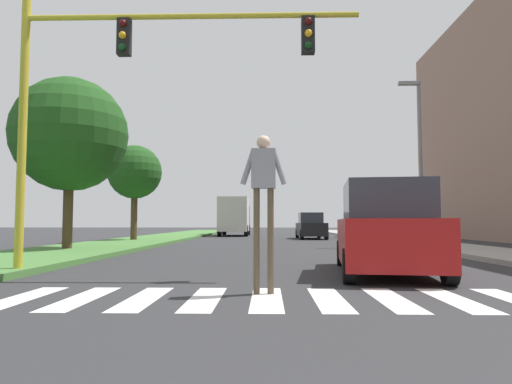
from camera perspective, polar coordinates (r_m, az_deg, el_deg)
ground_plane at (r=29.32m, az=1.41°, el=-5.92°), size 140.00×140.00×0.00m
crosswalk at (r=6.89m, az=1.33°, el=-13.00°), size 7.65×2.20×0.01m
median_strip at (r=28.23m, az=-13.16°, el=-5.76°), size 4.26×64.00×0.15m
tree_mid at (r=18.97m, az=-21.91°, el=6.55°), size 4.29×4.29×6.42m
tree_far at (r=27.04m, az=-14.69°, el=2.33°), size 3.02×3.02×5.31m
sidewalk_right at (r=28.34m, az=16.94°, el=-5.68°), size 3.00×64.00×0.15m
traffic_light_gantry at (r=10.67m, az=-16.56°, el=13.75°), size 7.29×0.30×6.00m
street_lamp_right at (r=22.65m, az=19.35°, el=5.31°), size 1.02×0.24×7.50m
pedestrian_performer at (r=7.30m, az=0.93°, el=0.56°), size 0.75×0.25×2.49m
suv_crossing at (r=10.49m, az=15.56°, el=-4.60°), size 2.47×4.79×1.97m
sedan_midblock at (r=31.68m, az=6.76°, el=-4.26°), size 1.84×4.59×1.77m
truck_box_delivery at (r=38.40m, az=-2.65°, el=-2.97°), size 2.40×6.20×3.10m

